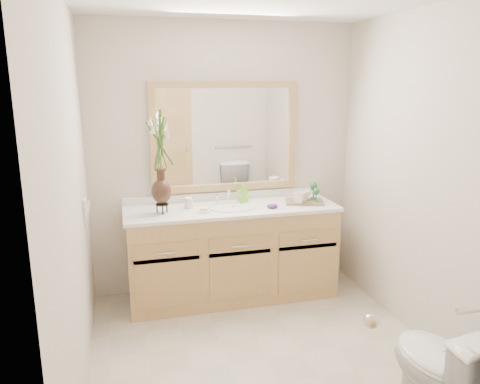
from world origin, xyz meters
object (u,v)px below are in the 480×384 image
object	(u,v)px
tumbler	(189,203)
toilet	(445,375)
soap_bottle	(243,194)
tray	(304,202)
flower_vase	(160,150)

from	to	relation	value
tumbler	toilet	bearing A→B (deg)	-61.94
toilet	soap_bottle	xyz separation A→B (m)	(-0.57, 2.07, 0.54)
tray	flower_vase	bearing A→B (deg)	-161.52
tumbler	tray	bearing A→B (deg)	-4.87
soap_bottle	tray	world-z (taller)	soap_bottle
tumbler	flower_vase	bearing A→B (deg)	-156.42
toilet	tray	bearing A→B (deg)	-88.84
toilet	flower_vase	world-z (taller)	flower_vase
soap_bottle	tray	size ratio (longest dim) A/B	0.46
flower_vase	tumbler	distance (m)	0.54
tray	tumbler	bearing A→B (deg)	-167.04
tumbler	soap_bottle	bearing A→B (deg)	7.53
soap_bottle	toilet	bearing A→B (deg)	-90.18
toilet	tray	size ratio (longest dim) A/B	2.26
tumbler	tray	distance (m)	1.03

